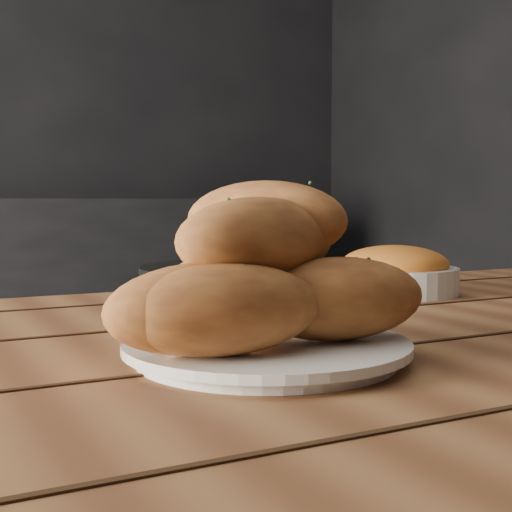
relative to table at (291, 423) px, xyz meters
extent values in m
cube|color=brown|center=(0.00, 0.00, 0.08)|extent=(1.61, 0.86, 0.04)
cylinder|color=olive|center=(0.65, 0.35, -0.30)|extent=(0.07, 0.07, 0.71)
cylinder|color=white|center=(-0.08, -0.10, 0.10)|extent=(0.23, 0.23, 0.01)
cylinder|color=white|center=(-0.08, -0.10, 0.11)|extent=(0.25, 0.25, 0.01)
ellipsoid|color=#C37636|center=(-0.14, -0.14, 0.15)|extent=(0.17, 0.09, 0.07)
ellipsoid|color=#C37636|center=(-0.03, -0.13, 0.15)|extent=(0.17, 0.10, 0.07)
ellipsoid|color=#C37636|center=(-0.09, -0.04, 0.15)|extent=(0.13, 0.18, 0.07)
ellipsoid|color=#C37636|center=(-0.09, -0.10, 0.20)|extent=(0.18, 0.11, 0.07)
ellipsoid|color=#C37636|center=(-0.07, -0.07, 0.22)|extent=(0.16, 0.16, 0.07)
ellipsoid|color=#C37636|center=(-0.15, -0.12, 0.15)|extent=(0.18, 0.09, 0.07)
cylinder|color=black|center=(0.09, 0.29, 0.11)|extent=(0.29, 0.29, 0.03)
cylinder|color=black|center=(0.09, 0.29, 0.13)|extent=(0.30, 0.30, 0.02)
cube|color=black|center=(0.28, 0.20, 0.13)|extent=(0.14, 0.08, 0.01)
cylinder|color=white|center=(0.31, 0.22, 0.12)|extent=(0.19, 0.19, 0.04)
ellipsoid|color=orange|center=(0.31, 0.22, 0.14)|extent=(0.16, 0.16, 0.06)
camera|label=1|loc=(-0.37, -0.63, 0.23)|focal=50.00mm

